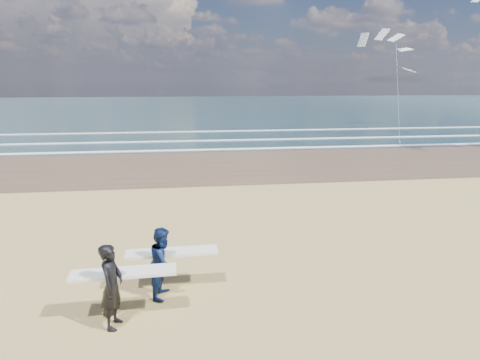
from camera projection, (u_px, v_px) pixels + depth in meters
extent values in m
cube|color=brown|center=(466.00, 156.00, 28.59)|extent=(220.00, 12.00, 0.01)
cube|color=#1A333A|center=(281.00, 107.00, 80.64)|extent=(220.00, 100.00, 0.02)
cube|color=white|center=(426.00, 145.00, 33.20)|extent=(220.00, 0.50, 0.05)
cube|color=white|center=(396.00, 137.00, 37.74)|extent=(220.00, 0.50, 0.05)
cube|color=white|center=(365.00, 129.00, 44.00)|extent=(220.00, 0.50, 0.05)
imported|color=black|center=(112.00, 286.00, 8.69)|extent=(0.55, 0.73, 1.81)
cube|color=white|center=(124.00, 273.00, 9.03)|extent=(2.22, 0.60, 0.07)
imported|color=#0C1C46|center=(163.00, 262.00, 9.98)|extent=(0.82, 0.95, 1.69)
cube|color=white|center=(172.00, 252.00, 10.33)|extent=(2.21, 0.57, 0.07)
cube|color=slate|center=(400.00, 142.00, 34.58)|extent=(0.12, 0.12, 0.10)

